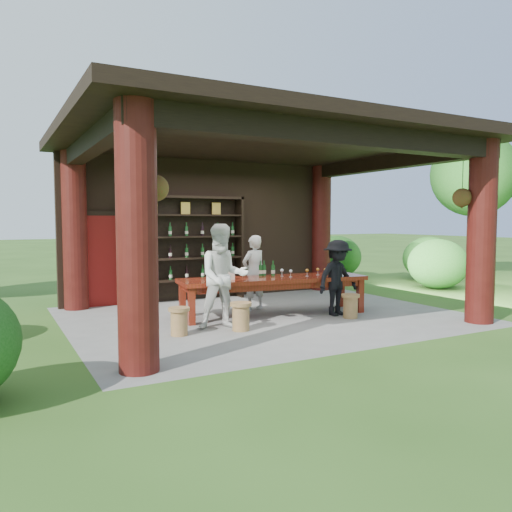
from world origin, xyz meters
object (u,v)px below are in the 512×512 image
wine_shelf (187,249)px  stool_near_right (350,305)px  host (254,273)px  guest_woman (223,277)px  stool_near_left (241,316)px  napkin_basket (227,276)px  guest_man (338,278)px  tasting_table (274,283)px  stool_far_left (179,321)px

wine_shelf → stool_near_right: 4.10m
wine_shelf → host: size_ratio=1.77×
host → guest_woman: size_ratio=0.86×
stool_near_left → napkin_basket: bearing=77.7°
wine_shelf → guest_woman: wine_shelf is taller
stool_near_left → guest_man: guest_man is taller
stool_near_left → stool_near_right: size_ratio=1.05×
host → stool_near_right: bearing=114.3°
napkin_basket → wine_shelf: bearing=88.2°
wine_shelf → guest_man: bearing=-57.1°
tasting_table → guest_woman: bearing=-154.3°
stool_near_left → stool_far_left: bearing=171.4°
stool_near_left → guest_woman: (-0.19, 0.29, 0.65)m
tasting_table → guest_man: size_ratio=2.57×
guest_woman → guest_man: bearing=13.7°
host → napkin_basket: bearing=23.0°
wine_shelf → stool_far_left: size_ratio=6.01×
stool_near_right → host: size_ratio=0.29×
guest_woman → napkin_basket: 0.87m
wine_shelf → guest_woman: size_ratio=1.53×
stool_near_right → stool_far_left: size_ratio=1.00×
guest_woman → guest_man: (2.48, 0.04, -0.16)m
tasting_table → host: bearing=95.7°
host → guest_man: bearing=119.6°
wine_shelf → stool_far_left: (-1.34, -3.25, -0.97)m
tasting_table → guest_woman: size_ratio=2.11×
guest_woman → napkin_basket: (0.42, 0.75, -0.08)m
tasting_table → guest_man: 1.26m
stool_near_right → napkin_basket: (-2.11, 1.06, 0.58)m
stool_far_left → napkin_basket: napkin_basket is taller
stool_near_right → napkin_basket: bearing=153.4°
guest_woman → stool_near_right: bearing=5.9°
stool_far_left → guest_man: size_ratio=0.31×
wine_shelf → stool_far_left: wine_shelf is taller
tasting_table → stool_near_left: size_ratio=7.91×
stool_far_left → stool_near_left: bearing=-8.6°
stool_near_right → stool_far_left: 3.39m
stool_near_left → guest_man: 2.37m
tasting_table → stool_far_left: tasting_table is taller
stool_near_left → guest_man: size_ratio=0.32×
guest_woman → napkin_basket: guest_woman is taller
guest_woman → guest_man: 2.49m
napkin_basket → stool_near_left: bearing=-102.3°
wine_shelf → tasting_table: bearing=-69.8°
stool_near_right → guest_woman: bearing=173.1°
wine_shelf → napkin_basket: size_ratio=10.61×
guest_man → stool_far_left: bearing=175.2°
stool_near_right → guest_man: 0.61m
wine_shelf → napkin_basket: wine_shelf is taller
stool_far_left → host: size_ratio=0.29×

